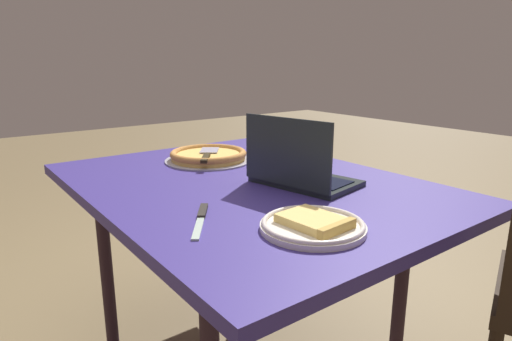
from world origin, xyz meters
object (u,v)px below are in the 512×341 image
laptop (299,171)px  pizza_tray (208,156)px  table_knife (201,217)px  dining_table (246,198)px  pizza_plate (313,225)px

laptop → pizza_tray: (-0.48, -0.05, -0.03)m
table_knife → dining_table: bearing=126.1°
dining_table → table_knife: 0.37m
laptop → table_knife: size_ratio=1.77×
laptop → pizza_plate: 0.37m
pizza_tray → dining_table: bearing=-9.2°
laptop → dining_table: bearing=-145.3°
table_knife → pizza_plate: bearing=37.3°
pizza_plate → table_knife: size_ratio=1.26×
pizza_plate → pizza_tray: (-0.77, 0.18, 0.01)m
laptop → pizza_tray: size_ratio=1.03×
dining_table → pizza_tray: (-0.33, 0.05, 0.08)m
dining_table → laptop: (0.15, 0.10, 0.11)m
pizza_plate → laptop: bearing=142.8°
dining_table → pizza_tray: bearing=170.8°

